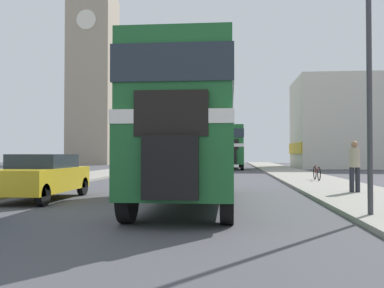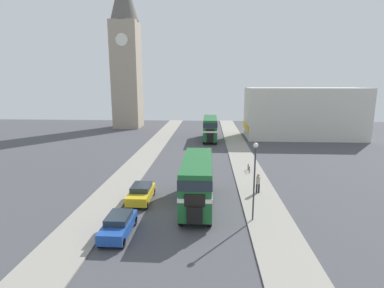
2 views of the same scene
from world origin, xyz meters
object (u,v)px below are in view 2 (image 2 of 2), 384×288
(car_parked_mid, at_px, (141,193))
(bicycle_on_pavement, at_px, (249,168))
(church_tower, at_px, (126,49))
(car_parked_near, at_px, (118,225))
(street_lamp, at_px, (255,170))
(double_decker_bus, at_px, (197,178))
(pedestrian_walking, at_px, (258,182))
(bus_distant, at_px, (210,127))

(car_parked_mid, xyz_separation_m, bicycle_on_pavement, (10.47, 9.28, -0.28))
(car_parked_mid, bearing_deg, church_tower, 106.27)
(car_parked_near, bearing_deg, street_lamp, 15.64)
(street_lamp, distance_m, church_tower, 53.97)
(car_parked_mid, distance_m, bicycle_on_pavement, 14.00)
(double_decker_bus, distance_m, bicycle_on_pavement, 11.56)
(double_decker_bus, height_order, bicycle_on_pavement, double_decker_bus)
(car_parked_mid, bearing_deg, double_decker_bus, -7.66)
(car_parked_near, bearing_deg, church_tower, 104.19)
(bicycle_on_pavement, xyz_separation_m, street_lamp, (-1.32, -12.63, 3.47))
(car_parked_mid, distance_m, pedestrian_walking, 10.67)
(double_decker_bus, bearing_deg, street_lamp, -32.34)
(bus_distant, xyz_separation_m, pedestrian_walking, (4.38, -26.68, -1.30))
(double_decker_bus, xyz_separation_m, car_parked_near, (-5.11, -5.31, -1.66))
(bicycle_on_pavement, xyz_separation_m, church_tower, (-23.32, 34.72, 17.15))
(car_parked_mid, distance_m, street_lamp, 10.26)
(double_decker_bus, xyz_separation_m, bus_distant, (1.13, 29.67, 0.04))
(bicycle_on_pavement, height_order, church_tower, church_tower)
(car_parked_mid, height_order, church_tower, church_tower)
(car_parked_mid, xyz_separation_m, church_tower, (-12.85, 44.00, 16.87))
(bus_distant, bearing_deg, double_decker_bus, -92.17)
(bus_distant, height_order, pedestrian_walking, bus_distant)
(car_parked_near, distance_m, street_lamp, 10.23)
(car_parked_mid, height_order, street_lamp, street_lamp)
(bus_distant, bearing_deg, car_parked_mid, -101.74)
(car_parked_near, xyz_separation_m, pedestrian_walking, (10.61, 8.30, 0.40))
(car_parked_near, distance_m, bicycle_on_pavement, 18.62)
(car_parked_near, distance_m, car_parked_mid, 5.97)
(car_parked_mid, xyz_separation_m, pedestrian_walking, (10.41, 2.33, 0.38))
(bus_distant, relative_size, street_lamp, 1.69)
(church_tower, bearing_deg, bicycle_on_pavement, -56.12)
(bus_distant, distance_m, car_parked_near, 35.57)
(double_decker_bus, distance_m, church_tower, 50.41)
(bus_distant, xyz_separation_m, church_tower, (-18.87, 15.00, 15.19))
(bus_distant, bearing_deg, church_tower, 141.53)
(double_decker_bus, height_order, pedestrian_walking, double_decker_bus)
(bicycle_on_pavement, bearing_deg, car_parked_mid, -138.43)
(bus_distant, distance_m, pedestrian_walking, 27.06)
(car_parked_mid, relative_size, pedestrian_walking, 2.28)
(double_decker_bus, xyz_separation_m, car_parked_mid, (-4.90, 0.66, -1.64))
(pedestrian_walking, height_order, street_lamp, street_lamp)
(pedestrian_walking, relative_size, bicycle_on_pavement, 1.03)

